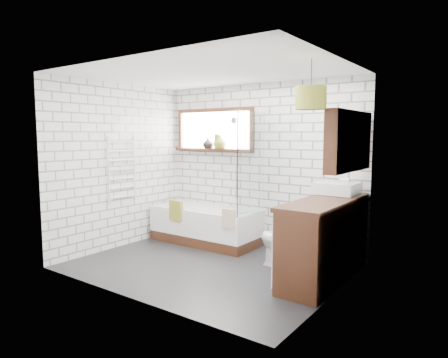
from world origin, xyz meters
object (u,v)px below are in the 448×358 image
Objects in this scene: vanity at (325,239)px; toilet at (285,240)px; bathtub at (206,225)px; basin at (336,188)px; pendant at (311,98)px.

vanity is 2.32× the size of toilet.
bathtub is 3.43× the size of basin.
basin reaches higher than vanity.
basin reaches higher than bathtub.
bathtub is 1.03× the size of vanity.
vanity is at bearing 92.30° from pendant.
pendant reaches higher than bathtub.
vanity is at bearing 88.81° from toilet.
vanity reaches higher than toilet.
basin is at bearing 96.84° from vanity.
pendant reaches higher than toilet.
toilet is 2.30× the size of pendant.
pendant is at bearing -25.10° from bathtub.
pendant is (0.60, -0.65, 1.73)m from toilet.
basin reaches higher than toilet.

